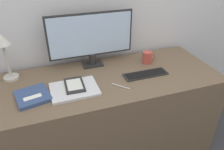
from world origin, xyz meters
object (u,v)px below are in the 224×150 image
Objects in this scene: coffee_mug at (147,57)px; pen at (121,86)px; laptop at (74,89)px; desk_lamp at (3,48)px; keyboard at (146,74)px; ereader at (74,85)px; notebook at (33,96)px; monitor at (91,37)px.

coffee_mug is 1.03× the size of pen.
desk_lamp reaches higher than laptop.
keyboard is 0.25m from pen.
coffee_mug is at bearing 15.72° from ereader.
desk_lamp is at bearing 153.50° from pen.
notebook is at bearing -167.63° from coffee_mug.
pen is (0.30, -0.09, -0.02)m from ereader.
laptop is at bearing -176.68° from keyboard.
laptop is (-0.54, -0.03, 0.00)m from keyboard.
monitor is at bearing 166.03° from coffee_mug.
ereader is at bearing -179.84° from keyboard.
ereader is 1.81× the size of pen.
pen is (-0.33, -0.26, -0.04)m from coffee_mug.
monitor is 3.35× the size of ereader.
coffee_mug is at bearing 60.53° from keyboard.
monitor is 0.40m from ereader.
laptop is at bearing -2.09° from notebook.
desk_lamp is (-0.41, 0.27, 0.21)m from ereader.
monitor is 1.98× the size of keyboard.
notebook reaches higher than keyboard.
coffee_mug is (1.04, -0.09, -0.19)m from desk_lamp.
notebook is at bearing -64.09° from desk_lamp.
pen is at bearing -26.50° from desk_lamp.
desk_lamp is (-0.94, 0.26, 0.23)m from keyboard.
desk_lamp is at bearing 175.10° from coffee_mug.
laptop is 0.31m from pen.
monitor is at bearing 33.18° from notebook.
laptop is at bearing -162.01° from coffee_mug.
monitor is at bearing 139.67° from keyboard.
desk_lamp is 3.17× the size of pen.
laptop is 0.26m from notebook.
laptop is 0.55m from desk_lamp.
notebook is (-0.80, -0.02, 0.01)m from keyboard.
coffee_mug is at bearing 12.37° from notebook.
notebook is at bearing 177.91° from laptop.
coffee_mug is at bearing -13.97° from monitor.
keyboard is 1.06× the size of laptop.
notebook is (-0.47, -0.30, -0.22)m from monitor.
coffee_mug is at bearing 38.65° from pen.
notebook is (-0.27, -0.02, -0.01)m from ereader.
coffee_mug is 0.42m from pen.
monitor is 1.91× the size of desk_lamp.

